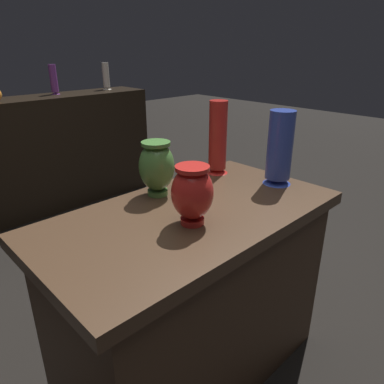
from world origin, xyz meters
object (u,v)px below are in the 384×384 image
at_px(vase_tall_behind, 280,149).
at_px(shelf_vase_right, 54,80).
at_px(vase_centerpiece, 192,193).
at_px(vase_right_accent, 218,139).
at_px(vase_left_accent, 157,166).
at_px(shelf_vase_far_right, 106,77).

xyz_separation_m(vase_tall_behind, shelf_vase_right, (0.03, 2.32, 0.15)).
height_order(vase_centerpiece, vase_right_accent, vase_right_accent).
height_order(vase_left_accent, vase_right_accent, vase_right_accent).
bearing_deg(vase_right_accent, vase_centerpiece, -146.69).
bearing_deg(vase_left_accent, shelf_vase_far_right, 63.26).
bearing_deg(vase_centerpiece, vase_tall_behind, 1.69).
bearing_deg(vase_left_accent, vase_right_accent, 2.36).
bearing_deg(vase_tall_behind, vase_right_accent, 106.56).
bearing_deg(shelf_vase_right, vase_centerpiece, -104.15).
relative_size(vase_right_accent, shelf_vase_far_right, 1.44).
distance_m(vase_left_accent, shelf_vase_right, 2.12).
bearing_deg(vase_right_accent, shelf_vase_far_right, 72.54).
height_order(vase_tall_behind, shelf_vase_right, shelf_vase_right).
height_order(shelf_vase_right, shelf_vase_far_right, shelf_vase_right).
relative_size(vase_centerpiece, shelf_vase_right, 0.87).
relative_size(vase_tall_behind, vase_right_accent, 0.94).
relative_size(vase_centerpiece, vase_tall_behind, 0.65).
bearing_deg(vase_tall_behind, shelf_vase_far_right, 76.65).
height_order(vase_centerpiece, vase_tall_behind, vase_tall_behind).
distance_m(shelf_vase_right, shelf_vase_far_right, 0.52).
height_order(vase_right_accent, shelf_vase_right, shelf_vase_right).
bearing_deg(vase_centerpiece, vase_right_accent, 33.31).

